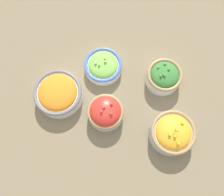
{
  "coord_description": "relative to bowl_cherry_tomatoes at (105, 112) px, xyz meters",
  "views": [
    {
      "loc": [
        0.01,
        -0.23,
        0.82
      ],
      "look_at": [
        0.0,
        0.0,
        0.03
      ],
      "focal_mm": 40.0,
      "sensor_mm": 36.0,
      "label": 1
    }
  ],
  "objects": [
    {
      "name": "bowl_broccoli",
      "position": [
        0.19,
        0.13,
        -0.0
      ],
      "size": [
        0.12,
        0.12,
        0.08
      ],
      "color": "silver",
      "rests_on": "ground_plane"
    },
    {
      "name": "bowl_squash",
      "position": [
        0.22,
        -0.06,
        -0.0
      ],
      "size": [
        0.14,
        0.14,
        0.08
      ],
      "color": "#B2C1CC",
      "rests_on": "ground_plane"
    },
    {
      "name": "bowl_carrots",
      "position": [
        -0.16,
        0.06,
        -0.0
      ],
      "size": [
        0.16,
        0.16,
        0.07
      ],
      "color": "silver",
      "rests_on": "ground_plane"
    },
    {
      "name": "bowl_cherry_tomatoes",
      "position": [
        0.0,
        0.0,
        0.0
      ],
      "size": [
        0.12,
        0.12,
        0.09
      ],
      "color": "#B2C1CC",
      "rests_on": "ground_plane"
    },
    {
      "name": "ground_plane",
      "position": [
        0.02,
        0.05,
        -0.04
      ],
      "size": [
        3.0,
        3.0,
        0.0
      ],
      "primitive_type": "plane",
      "color": "#75664C"
    },
    {
      "name": "bowl_lettuce",
      "position": [
        -0.02,
        0.17,
        -0.01
      ],
      "size": [
        0.13,
        0.13,
        0.06
      ],
      "color": "white",
      "rests_on": "ground_plane"
    }
  ]
}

